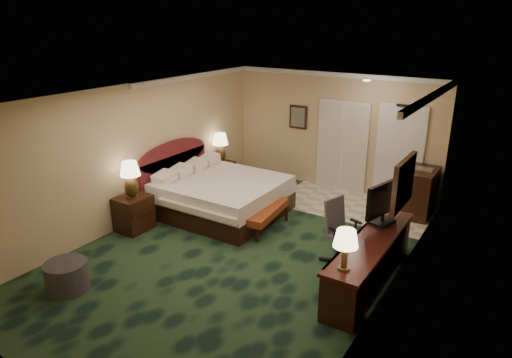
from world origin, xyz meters
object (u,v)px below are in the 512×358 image
Objects in this scene: nightstand_near at (134,213)px; lamp_near at (131,180)px; tv at (384,203)px; minibar at (421,193)px; ottoman at (67,276)px; desk_chair at (345,234)px; lamp_far at (220,148)px; bed at (223,197)px; nightstand_far at (222,174)px; desk at (370,262)px; bed_bench at (265,218)px.

nightstand_near is 0.68m from lamp_near.
minibar is (0.05, 2.40, -0.60)m from tv.
ottoman is at bearing -70.84° from nightstand_near.
desk_chair is 2.75m from minibar.
lamp_far is 4.39m from desk_chair.
bed is 3.54m from ottoman.
nightstand_far is 4.51m from minibar.
lamp_near is 0.78× the size of tv.
minibar is at bearing 90.16° from desk.
desk is at bearing 7.57° from lamp_near.
tv is at bearing -20.27° from nightstand_far.
nightstand_far is 0.64m from lamp_far.
minibar is at bearing 37.83° from bed_bench.
minibar reaches higher than nightstand_near.
tv reaches higher than ottoman.
minibar reaches higher than bed.
bed is at bearing 164.37° from desk.
bed_bench is (2.12, -1.49, -0.07)m from nightstand_far.
bed is 0.89× the size of desk.
minibar reaches higher than desk.
lamp_far reaches higher than nightstand_far.
lamp_near is 2.60m from bed_bench.
desk is 3.05m from minibar.
lamp_near is 0.27× the size of desk.
lamp_near reaches higher than minibar.
nightstand_near is at bearing -148.69° from desk_chair.
lamp_near reaches higher than bed_bench.
ottoman is at bearing -94.32° from bed.
nightstand_far is at bearing 174.65° from tv.
lamp_far is 0.64× the size of desk_chair.
desk_chair is (1.78, -0.43, 0.33)m from bed_bench.
bed is 3.91× the size of nightstand_far.
bed reaches higher than nightstand_far.
lamp_near reaches higher than nightstand_far.
tv reaches higher than bed_bench.
tv is at bearing -91.23° from minibar.
bed is 4.03m from minibar.
tv reaches higher than nightstand_far.
bed_bench is 3.62m from ottoman.
bed_bench is at bearing -168.49° from tv.
ottoman is (0.66, -1.97, -0.80)m from lamp_near.
desk_chair reaches higher than nightstand_near.
desk is at bearing -15.23° from desk_chair.
desk_chair is (3.18, 2.91, 0.32)m from ottoman.
lamp_far is at bearing 174.66° from tv.
bed_bench is 2.07× the size of ottoman.
desk_chair is at bearing 146.92° from desk.
desk reaches higher than nightstand_far.
bed_bench is (2.06, 1.37, -0.80)m from lamp_near.
tv is 0.79m from desk_chair.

